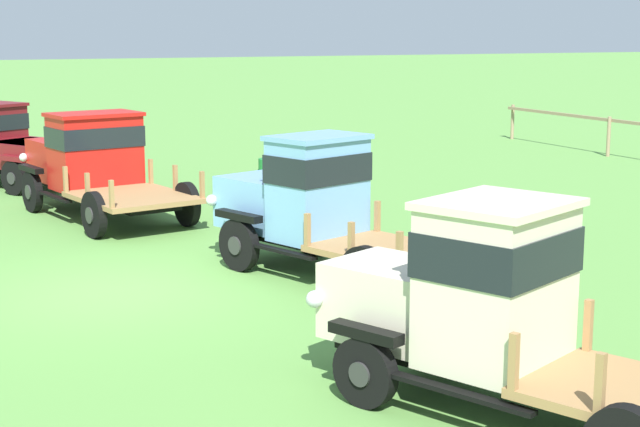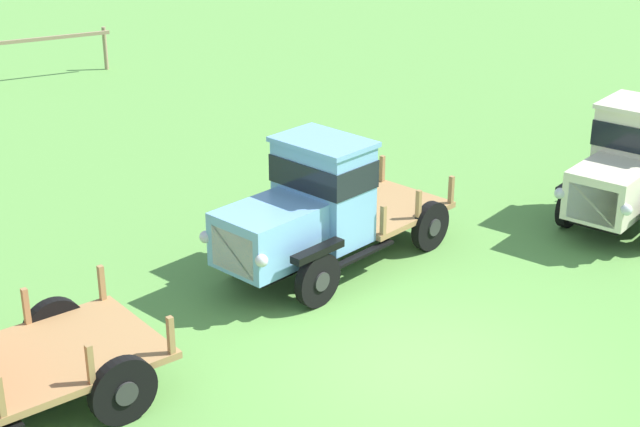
% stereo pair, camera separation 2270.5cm
% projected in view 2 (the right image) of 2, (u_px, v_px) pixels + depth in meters
% --- Properties ---
extents(ground_plane, '(240.00, 240.00, 0.00)m').
position_uv_depth(ground_plane, '(420.00, 362.00, 13.89)').
color(ground_plane, '#5B9342').
extents(vintage_truck_midrow_center, '(4.96, 3.06, 2.31)m').
position_uv_depth(vintage_truck_midrow_center, '(315.00, 208.00, 16.11)').
color(vintage_truck_midrow_center, black).
rests_on(vintage_truck_midrow_center, ground).
extents(vintage_truck_far_side, '(4.82, 3.24, 2.28)m').
position_uv_depth(vintage_truck_far_side, '(635.00, 163.00, 18.11)').
color(vintage_truck_far_side, black).
rests_on(vintage_truck_far_side, ground).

